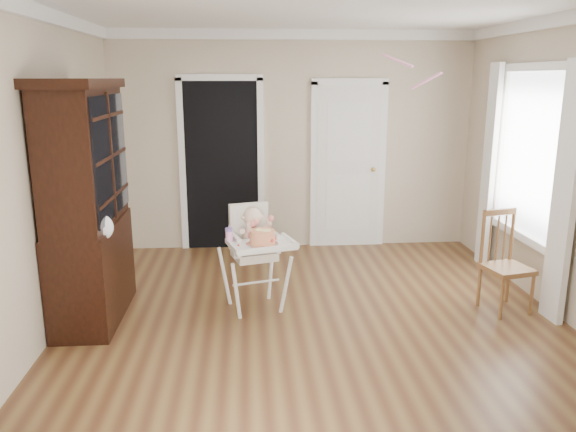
{
  "coord_description": "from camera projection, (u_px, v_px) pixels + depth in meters",
  "views": [
    {
      "loc": [
        -0.58,
        -4.53,
        2.14
      ],
      "look_at": [
        -0.22,
        0.37,
        0.92
      ],
      "focal_mm": 35.0,
      "sensor_mm": 36.0,
      "label": 1
    }
  ],
  "objects": [
    {
      "name": "baby",
      "position": [
        253.0,
        231.0,
        5.19
      ],
      "size": [
        0.32,
        0.23,
        0.42
      ],
      "rotation": [
        0.0,
        0.0,
        0.28
      ],
      "color": "beige",
      "rests_on": "high_chair"
    },
    {
      "name": "crown_molding",
      "position": [
        320.0,
        10.0,
        4.31
      ],
      "size": [
        4.5,
        5.0,
        0.12
      ],
      "primitive_type": null,
      "color": "white",
      "rests_on": "ceiling"
    },
    {
      "name": "high_chair",
      "position": [
        254.0,
        245.0,
        5.2
      ],
      "size": [
        0.74,
        0.84,
        1.01
      ],
      "rotation": [
        0.0,
        0.0,
        0.28
      ],
      "color": "white",
      "rests_on": "floor"
    },
    {
      "name": "ceiling",
      "position": [
        321.0,
        2.0,
        4.3
      ],
      "size": [
        5.0,
        5.0,
        0.0
      ],
      "primitive_type": "plane",
      "rotation": [
        3.14,
        0.0,
        0.0
      ],
      "color": "white",
      "rests_on": "wall_back"
    },
    {
      "name": "floor",
      "position": [
        316.0,
        327.0,
        4.94
      ],
      "size": [
        5.0,
        5.0,
        0.0
      ],
      "primitive_type": "plane",
      "color": "#502F1B",
      "rests_on": "ground"
    },
    {
      "name": "wall_back",
      "position": [
        293.0,
        142.0,
        7.04
      ],
      "size": [
        4.5,
        0.0,
        4.5
      ],
      "primitive_type": "plane",
      "rotation": [
        1.57,
        0.0,
        0.0
      ],
      "color": "#C4B499",
      "rests_on": "floor"
    },
    {
      "name": "closet_door",
      "position": [
        348.0,
        167.0,
        7.14
      ],
      "size": [
        0.96,
        0.09,
        2.13
      ],
      "color": "white",
      "rests_on": "wall_back"
    },
    {
      "name": "sippy_cup",
      "position": [
        229.0,
        235.0,
        5.01
      ],
      "size": [
        0.07,
        0.07,
        0.16
      ],
      "rotation": [
        0.0,
        0.0,
        0.28
      ],
      "color": "#EE91CD",
      "rests_on": "high_chair"
    },
    {
      "name": "window_right",
      "position": [
        526.0,
        166.0,
        5.56
      ],
      "size": [
        0.13,
        1.84,
        2.3
      ],
      "color": "white",
      "rests_on": "wall_right"
    },
    {
      "name": "dining_chair",
      "position": [
        505.0,
        265.0,
        5.23
      ],
      "size": [
        0.46,
        0.46,
        0.94
      ],
      "rotation": [
        0.0,
        0.0,
        0.23
      ],
      "color": "brown",
      "rests_on": "floor"
    },
    {
      "name": "doorway",
      "position": [
        222.0,
        162.0,
        7.02
      ],
      "size": [
        1.06,
        0.05,
        2.22
      ],
      "color": "black",
      "rests_on": "wall_back"
    },
    {
      "name": "wall_left",
      "position": [
        37.0,
        180.0,
        4.46
      ],
      "size": [
        0.0,
        5.0,
        5.0
      ],
      "primitive_type": "plane",
      "rotation": [
        1.57,
        0.0,
        1.57
      ],
      "color": "#C4B499",
      "rests_on": "floor"
    },
    {
      "name": "streamer",
      "position": [
        397.0,
        61.0,
        5.69
      ],
      "size": [
        0.22,
        0.46,
        0.15
      ],
      "primitive_type": null,
      "rotation": [
        0.26,
        0.0,
        0.41
      ],
      "color": "pink",
      "rests_on": "ceiling"
    },
    {
      "name": "cake",
      "position": [
        263.0,
        237.0,
        4.94
      ],
      "size": [
        0.29,
        0.29,
        0.13
      ],
      "color": "silver",
      "rests_on": "high_chair"
    },
    {
      "name": "china_cabinet",
      "position": [
        87.0,
        203.0,
        4.91
      ],
      "size": [
        0.56,
        1.26,
        2.13
      ],
      "color": "black",
      "rests_on": "floor"
    }
  ]
}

